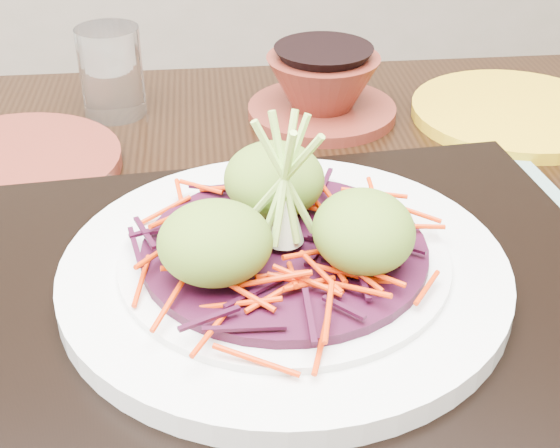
{
  "coord_description": "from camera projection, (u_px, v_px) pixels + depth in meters",
  "views": [
    {
      "loc": [
        0.03,
        -0.31,
        1.12
      ],
      "look_at": [
        0.09,
        0.11,
        0.85
      ],
      "focal_mm": 50.0,
      "sensor_mm": 36.0,
      "label": 1
    }
  ],
  "objects": [
    {
      "name": "dining_table",
      "position": [
        285.0,
        408.0,
        0.58
      ],
      "size": [
        1.31,
        0.9,
        0.8
      ],
      "rotation": [
        0.0,
        0.0,
        -0.04
      ],
      "color": "black",
      "rests_on": "ground"
    },
    {
      "name": "placemat",
      "position": [
        284.0,
        308.0,
        0.51
      ],
      "size": [
        0.52,
        0.42,
        0.0
      ],
      "primitive_type": "cube",
      "rotation": [
        0.0,
        0.0,
        0.05
      ],
      "color": "gray",
      "rests_on": "dining_table"
    },
    {
      "name": "serving_tray",
      "position": [
        284.0,
        293.0,
        0.5
      ],
      "size": [
        0.45,
        0.35,
        0.02
      ],
      "primitive_type": "cube",
      "rotation": [
        0.0,
        0.0,
        0.05
      ],
      "color": "black",
      "rests_on": "placemat"
    },
    {
      "name": "white_plate",
      "position": [
        284.0,
        269.0,
        0.49
      ],
      "size": [
        0.28,
        0.28,
        0.02
      ],
      "color": "silver",
      "rests_on": "serving_tray"
    },
    {
      "name": "cabbage_bed",
      "position": [
        284.0,
        250.0,
        0.48
      ],
      "size": [
        0.18,
        0.18,
        0.01
      ],
      "primitive_type": "cylinder",
      "color": "#350A21",
      "rests_on": "white_plate"
    },
    {
      "name": "carrot_julienne",
      "position": [
        285.0,
        239.0,
        0.48
      ],
      "size": [
        0.22,
        0.22,
        0.01
      ],
      "primitive_type": null,
      "color": "red",
      "rests_on": "cabbage_bed"
    },
    {
      "name": "guacamole_scoops",
      "position": [
        285.0,
        216.0,
        0.47
      ],
      "size": [
        0.15,
        0.14,
        0.05
      ],
      "color": "#597A24",
      "rests_on": "cabbage_bed"
    },
    {
      "name": "scallion_garnish",
      "position": [
        285.0,
        185.0,
        0.46
      ],
      "size": [
        0.07,
        0.07,
        0.1
      ],
      "primitive_type": null,
      "color": "#9FD153",
      "rests_on": "cabbage_bed"
    },
    {
      "name": "terracotta_side_plate",
      "position": [
        11.0,
        165.0,
        0.67
      ],
      "size": [
        0.24,
        0.24,
        0.01
      ],
      "primitive_type": "cylinder",
      "rotation": [
        0.0,
        0.0,
        0.35
      ],
      "color": "#5C1F15",
      "rests_on": "dining_table"
    },
    {
      "name": "water_glass",
      "position": [
        111.0,
        72.0,
        0.75
      ],
      "size": [
        0.06,
        0.06,
        0.09
      ],
      "primitive_type": "cylinder",
      "rotation": [
        0.0,
        0.0,
        0.04
      ],
      "color": "white",
      "rests_on": "dining_table"
    },
    {
      "name": "terracotta_bowl_set",
      "position": [
        322.0,
        90.0,
        0.75
      ],
      "size": [
        0.15,
        0.15,
        0.06
      ],
      "rotation": [
        0.0,
        0.0,
        -0.06
      ],
      "color": "#5C1F15",
      "rests_on": "dining_table"
    },
    {
      "name": "yellow_plate",
      "position": [
        514.0,
        113.0,
        0.76
      ],
      "size": [
        0.25,
        0.25,
        0.01
      ],
      "primitive_type": "cylinder",
      "rotation": [
        0.0,
        0.0,
        0.33
      ],
      "color": "gold",
      "rests_on": "dining_table"
    }
  ]
}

